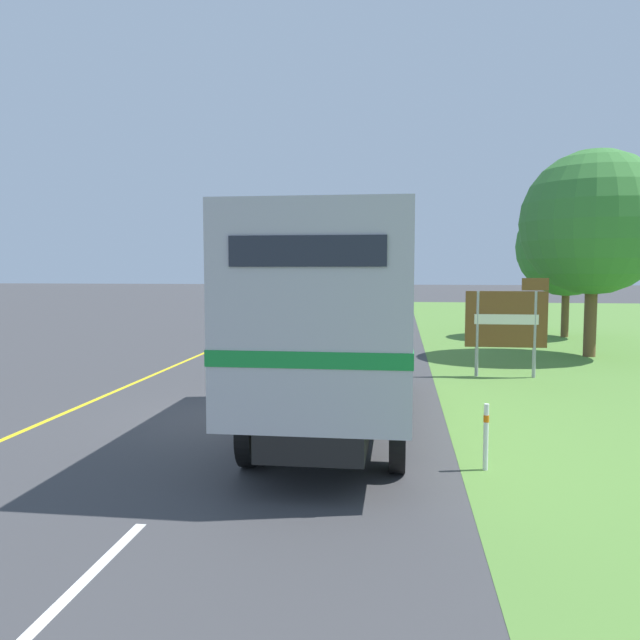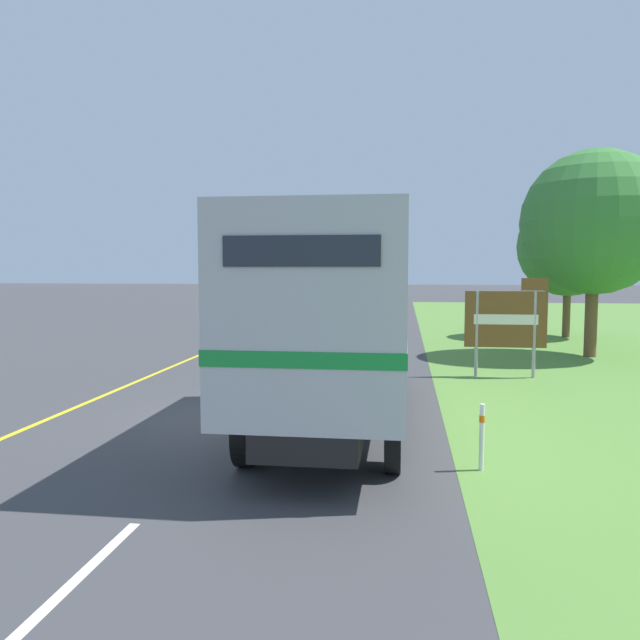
% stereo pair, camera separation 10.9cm
% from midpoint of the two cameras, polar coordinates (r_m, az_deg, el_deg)
% --- Properties ---
extents(ground_plane, '(200.00, 200.00, 0.00)m').
position_cam_midpoint_polar(ground_plane, '(12.14, -6.40, -8.83)').
color(ground_plane, '#3D3D3F').
extents(edge_line_yellow, '(0.12, 58.50, 0.01)m').
position_cam_midpoint_polar(edge_line_yellow, '(25.29, -7.50, -1.76)').
color(edge_line_yellow, yellow).
rests_on(edge_line_yellow, ground).
extents(centre_dash_nearest, '(0.12, 2.60, 0.01)m').
position_cam_midpoint_polar(centre_dash_nearest, '(6.51, -21.09, -21.41)').
color(centre_dash_nearest, white).
rests_on(centre_dash_nearest, ground).
extents(centre_dash_near, '(0.12, 2.60, 0.01)m').
position_cam_midpoint_polar(centre_dash_near, '(12.38, -6.11, -8.54)').
color(centre_dash_near, white).
rests_on(centre_dash_near, ground).
extents(centre_dash_mid_a, '(0.12, 2.60, 0.01)m').
position_cam_midpoint_polar(centre_dash_mid_a, '(18.75, -1.30, -3.98)').
color(centre_dash_mid_a, white).
rests_on(centre_dash_mid_a, ground).
extents(centre_dash_mid_b, '(0.12, 2.60, 0.01)m').
position_cam_midpoint_polar(centre_dash_mid_b, '(25.23, 1.03, -1.73)').
color(centre_dash_mid_b, white).
rests_on(centre_dash_mid_b, ground).
extents(centre_dash_far, '(0.12, 2.60, 0.01)m').
position_cam_midpoint_polar(centre_dash_far, '(31.76, 2.41, -0.40)').
color(centre_dash_far, white).
rests_on(centre_dash_far, ground).
extents(centre_dash_farthest, '(0.12, 2.60, 0.01)m').
position_cam_midpoint_polar(centre_dash_farthest, '(38.32, 3.31, 0.47)').
color(centre_dash_farthest, white).
rests_on(centre_dash_farthest, ground).
extents(horse_trailer_truck, '(2.47, 8.73, 3.67)m').
position_cam_midpoint_polar(horse_trailer_truck, '(11.22, 1.89, 0.65)').
color(horse_trailer_truck, black).
rests_on(horse_trailer_truck, ground).
extents(lead_car_white, '(1.80, 3.87, 1.94)m').
position_cam_midpoint_polar(lead_car_white, '(28.30, -2.03, 0.94)').
color(lead_car_white, black).
rests_on(lead_car_white, ground).
extents(lead_car_grey_ahead, '(1.80, 4.48, 2.02)m').
position_cam_midpoint_polar(lead_car_grey_ahead, '(43.50, 6.17, 2.29)').
color(lead_car_grey_ahead, black).
rests_on(lead_car_grey_ahead, ground).
extents(highway_sign, '(2.09, 0.09, 2.60)m').
position_cam_midpoint_polar(highway_sign, '(16.93, 16.91, 0.02)').
color(highway_sign, '#9E9EA3').
rests_on(highway_sign, ground).
extents(roadside_tree_near, '(4.60, 4.60, 6.60)m').
position_cam_midpoint_polar(roadside_tree_near, '(21.85, 23.93, 8.13)').
color(roadside_tree_near, brown).
rests_on(roadside_tree_near, ground).
extents(roadside_tree_mid, '(4.12, 4.12, 5.82)m').
position_cam_midpoint_polar(roadside_tree_mid, '(27.70, 21.88, 6.27)').
color(roadside_tree_mid, brown).
rests_on(roadside_tree_mid, ground).
extents(delineator_post, '(0.08, 0.08, 0.95)m').
position_cam_midpoint_polar(delineator_post, '(9.19, 14.91, -10.15)').
color(delineator_post, white).
rests_on(delineator_post, ground).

